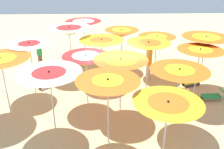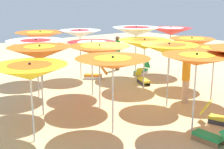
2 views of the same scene
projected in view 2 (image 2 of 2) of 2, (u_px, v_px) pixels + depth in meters
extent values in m
cube|color=#D1B57F|center=(122.00, 100.00, 12.00)|extent=(37.86, 37.86, 0.04)
cylinder|color=silver|center=(170.00, 53.00, 15.82)|extent=(0.05, 0.05, 2.23)
cone|color=red|center=(171.00, 31.00, 15.56)|extent=(2.13, 2.13, 0.37)
cone|color=white|center=(171.00, 30.00, 15.54)|extent=(1.27, 1.27, 0.22)
sphere|color=black|center=(171.00, 27.00, 15.50)|extent=(0.07, 0.07, 0.07)
cylinder|color=silver|center=(136.00, 55.00, 15.17)|extent=(0.05, 0.05, 2.28)
cone|color=white|center=(136.00, 32.00, 14.90)|extent=(2.29, 2.29, 0.44)
cone|color=red|center=(136.00, 30.00, 14.88)|extent=(1.33, 1.33, 0.25)
sphere|color=black|center=(136.00, 27.00, 14.84)|extent=(0.07, 0.07, 0.07)
cylinder|color=silver|center=(81.00, 56.00, 14.93)|extent=(0.05, 0.05, 2.21)
cone|color=white|center=(80.00, 34.00, 14.66)|extent=(2.00, 2.00, 0.33)
cone|color=red|center=(80.00, 32.00, 14.64)|extent=(0.97, 0.97, 0.16)
sphere|color=black|center=(80.00, 30.00, 14.62)|extent=(0.07, 0.07, 0.07)
cylinder|color=silver|center=(42.00, 59.00, 14.33)|extent=(0.05, 0.05, 2.19)
cone|color=orange|center=(40.00, 36.00, 14.07)|extent=(2.25, 2.25, 0.32)
cone|color=yellow|center=(40.00, 34.00, 14.05)|extent=(1.18, 1.18, 0.17)
sphere|color=black|center=(40.00, 31.00, 14.03)|extent=(0.07, 0.07, 0.07)
cylinder|color=silver|center=(190.00, 65.00, 13.46)|extent=(0.05, 0.05, 1.97)
cone|color=orange|center=(192.00, 43.00, 13.22)|extent=(1.92, 1.92, 0.42)
cone|color=yellow|center=(192.00, 41.00, 13.20)|extent=(1.08, 1.08, 0.24)
sphere|color=black|center=(192.00, 38.00, 13.17)|extent=(0.07, 0.07, 0.07)
cylinder|color=silver|center=(144.00, 67.00, 13.26)|extent=(0.05, 0.05, 1.94)
cone|color=yellow|center=(145.00, 44.00, 13.03)|extent=(2.22, 2.22, 0.40)
cone|color=orange|center=(145.00, 42.00, 13.01)|extent=(1.15, 1.15, 0.21)
sphere|color=black|center=(145.00, 39.00, 12.98)|extent=(0.07, 0.07, 0.07)
cylinder|color=silver|center=(92.00, 71.00, 12.34)|extent=(0.05, 0.05, 1.97)
cone|color=red|center=(92.00, 47.00, 12.11)|extent=(1.96, 1.96, 0.42)
cone|color=white|center=(92.00, 45.00, 12.09)|extent=(1.14, 1.14, 0.24)
sphere|color=black|center=(92.00, 41.00, 12.05)|extent=(0.07, 0.07, 0.07)
cylinder|color=silver|center=(38.00, 72.00, 12.07)|extent=(0.05, 0.05, 2.06)
cone|color=white|center=(36.00, 46.00, 11.83)|extent=(2.26, 2.26, 0.43)
cone|color=red|center=(36.00, 43.00, 11.80)|extent=(1.16, 1.16, 0.22)
sphere|color=black|center=(36.00, 40.00, 11.77)|extent=(0.07, 0.07, 0.07)
cylinder|color=silver|center=(213.00, 77.00, 11.50)|extent=(0.05, 0.05, 1.92)
cone|color=orange|center=(215.00, 52.00, 11.28)|extent=(1.96, 1.96, 0.32)
cone|color=yellow|center=(215.00, 50.00, 11.26)|extent=(1.02, 1.02, 0.16)
sphere|color=black|center=(215.00, 47.00, 11.23)|extent=(0.07, 0.07, 0.07)
cylinder|color=silver|center=(168.00, 78.00, 11.02)|extent=(0.05, 0.05, 2.08)
cone|color=yellow|center=(169.00, 50.00, 10.78)|extent=(2.04, 2.04, 0.38)
cone|color=orange|center=(169.00, 47.00, 10.76)|extent=(1.18, 1.18, 0.22)
sphere|color=black|center=(169.00, 43.00, 10.72)|extent=(0.07, 0.07, 0.07)
cylinder|color=silver|center=(100.00, 80.00, 10.88)|extent=(0.05, 0.05, 2.06)
cone|color=orange|center=(99.00, 51.00, 10.64)|extent=(2.14, 2.14, 0.36)
cone|color=yellow|center=(99.00, 49.00, 10.62)|extent=(1.32, 1.32, 0.22)
sphere|color=black|center=(99.00, 45.00, 10.59)|extent=(0.07, 0.07, 0.07)
cylinder|color=silver|center=(42.00, 85.00, 10.08)|extent=(0.05, 0.05, 2.13)
cone|color=orange|center=(40.00, 53.00, 9.83)|extent=(2.06, 2.06, 0.41)
cone|color=yellow|center=(40.00, 49.00, 9.80)|extent=(0.99, 0.99, 0.20)
sphere|color=black|center=(40.00, 46.00, 9.78)|extent=(0.07, 0.07, 0.07)
cylinder|color=silver|center=(194.00, 97.00, 8.81)|extent=(0.05, 0.05, 2.15)
cone|color=orange|center=(197.00, 60.00, 8.55)|extent=(1.96, 1.96, 0.31)
cone|color=yellow|center=(197.00, 57.00, 8.53)|extent=(0.98, 0.98, 0.15)
sphere|color=black|center=(197.00, 54.00, 8.51)|extent=(0.07, 0.07, 0.07)
cylinder|color=silver|center=(113.00, 99.00, 8.75)|extent=(0.05, 0.05, 2.07)
cone|color=orange|center=(113.00, 64.00, 8.50)|extent=(2.11, 2.11, 0.31)
cone|color=yellow|center=(113.00, 61.00, 8.48)|extent=(1.05, 1.05, 0.16)
sphere|color=black|center=(113.00, 57.00, 8.46)|extent=(0.07, 0.07, 0.07)
cylinder|color=silver|center=(32.00, 108.00, 8.19)|extent=(0.05, 0.05, 1.95)
cone|color=yellow|center=(30.00, 72.00, 7.96)|extent=(1.97, 1.97, 0.41)
cone|color=orange|center=(30.00, 69.00, 7.94)|extent=(1.15, 1.15, 0.24)
sphere|color=black|center=(30.00, 64.00, 7.91)|extent=(0.07, 0.07, 0.07)
cube|color=#333338|center=(223.00, 121.00, 9.66)|extent=(0.28, 0.78, 0.14)
cube|color=#333338|center=(221.00, 124.00, 9.43)|extent=(0.28, 0.78, 0.14)
cube|color=yellow|center=(223.00, 119.00, 9.52)|extent=(0.52, 0.86, 0.10)
cube|color=yellow|center=(206.00, 107.00, 9.75)|extent=(0.37, 0.38, 0.48)
cube|color=#333338|center=(146.00, 82.00, 14.20)|extent=(0.35, 0.82, 0.14)
cube|color=#333338|center=(140.00, 83.00, 14.12)|extent=(0.35, 0.82, 0.14)
cube|color=yellow|center=(143.00, 80.00, 14.13)|extent=(0.59, 0.92, 0.10)
cube|color=yellow|center=(139.00, 72.00, 14.61)|extent=(0.39, 0.40, 0.43)
cube|color=olive|center=(204.00, 142.00, 8.25)|extent=(0.08, 0.81, 0.14)
cube|color=olive|center=(211.00, 138.00, 8.46)|extent=(0.08, 0.81, 0.14)
cube|color=green|center=(208.00, 136.00, 8.32)|extent=(0.37, 0.82, 0.10)
cube|color=silver|center=(144.00, 73.00, 15.90)|extent=(0.89, 0.31, 0.14)
cube|color=silver|center=(138.00, 73.00, 16.10)|extent=(0.89, 0.31, 0.14)
cube|color=green|center=(141.00, 71.00, 15.97)|extent=(0.99, 0.61, 0.10)
cube|color=green|center=(146.00, 64.00, 16.38)|extent=(0.38, 0.42, 0.43)
cube|color=silver|center=(93.00, 78.00, 14.90)|extent=(0.64, 0.61, 0.14)
cube|color=silver|center=(93.00, 77.00, 15.18)|extent=(0.64, 0.61, 0.14)
cube|color=orange|center=(93.00, 75.00, 15.01)|extent=(0.82, 0.80, 0.10)
cube|color=orange|center=(104.00, 71.00, 14.91)|extent=(0.43, 0.42, 0.41)
cylinder|color=brown|center=(117.00, 62.00, 16.89)|extent=(0.24, 0.24, 0.88)
cylinder|color=green|center=(117.00, 47.00, 16.69)|extent=(0.30, 0.30, 0.77)
sphere|color=brown|center=(118.00, 38.00, 16.57)|extent=(0.24, 0.24, 0.24)
cylinder|color=#D8A87F|center=(185.00, 92.00, 11.46)|extent=(0.24, 0.24, 0.89)
cylinder|color=orange|center=(186.00, 70.00, 11.26)|extent=(0.30, 0.30, 0.78)
sphere|color=#D8A87F|center=(187.00, 56.00, 11.14)|extent=(0.24, 0.24, 0.24)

